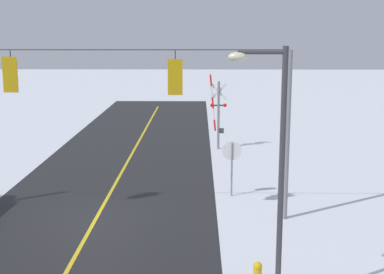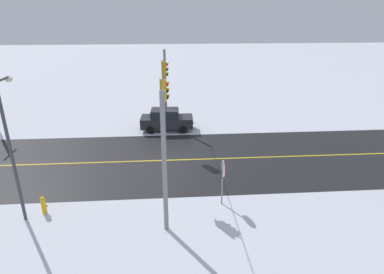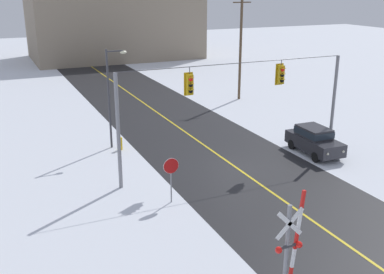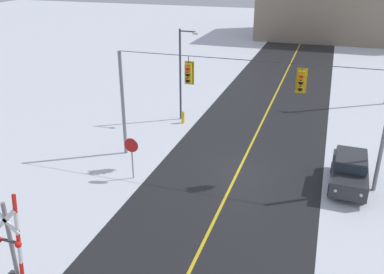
{
  "view_description": "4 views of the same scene",
  "coord_description": "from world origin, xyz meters",
  "px_view_note": "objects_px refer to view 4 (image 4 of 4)",
  "views": [
    {
      "loc": [
        -3.82,
        18.79,
        6.81
      ],
      "look_at": [
        -3.54,
        -1.84,
        2.72
      ],
      "focal_mm": 49.58,
      "sensor_mm": 36.0,
      "label": 1
    },
    {
      "loc": [
        -18.81,
        -0.25,
        8.92
      ],
      "look_at": [
        -2.56,
        -1.45,
        2.57
      ],
      "focal_mm": 30.16,
      "sensor_mm": 36.0,
      "label": 2
    },
    {
      "loc": [
        -12.78,
        -22.09,
        10.31
      ],
      "look_at": [
        -3.15,
        -0.7,
        2.53
      ],
      "focal_mm": 42.99,
      "sensor_mm": 36.0,
      "label": 3
    },
    {
      "loc": [
        4.01,
        -20.46,
        10.93
      ],
      "look_at": [
        -1.68,
        -3.3,
        3.11
      ],
      "focal_mm": 39.0,
      "sensor_mm": 36.0,
      "label": 4
    }
  ],
  "objects_px": {
    "stop_sign": "(131,149)",
    "parked_car_charcoal": "(350,170)",
    "railroad_crossing": "(13,250)",
    "streetlamp_near": "(183,67)",
    "fire_hydrant": "(183,117)"
  },
  "relations": [
    {
      "from": "stop_sign",
      "to": "parked_car_charcoal",
      "type": "relative_size",
      "value": 0.55
    },
    {
      "from": "stop_sign",
      "to": "railroad_crossing",
      "type": "xyz_separation_m",
      "value": [
        0.28,
        -9.18,
        0.54
      ]
    },
    {
      "from": "railroad_crossing",
      "to": "parked_car_charcoal",
      "type": "distance_m",
      "value": 16.04
    },
    {
      "from": "stop_sign",
      "to": "fire_hydrant",
      "type": "relative_size",
      "value": 2.67
    },
    {
      "from": "parked_car_charcoal",
      "to": "streetlamp_near",
      "type": "bearing_deg",
      "value": 150.15
    },
    {
      "from": "parked_car_charcoal",
      "to": "streetlamp_near",
      "type": "relative_size",
      "value": 0.65
    },
    {
      "from": "parked_car_charcoal",
      "to": "streetlamp_near",
      "type": "distance_m",
      "value": 13.37
    },
    {
      "from": "fire_hydrant",
      "to": "streetlamp_near",
      "type": "bearing_deg",
      "value": 106.45
    },
    {
      "from": "stop_sign",
      "to": "streetlamp_near",
      "type": "bearing_deg",
      "value": 92.43
    },
    {
      "from": "stop_sign",
      "to": "fire_hydrant",
      "type": "height_order",
      "value": "stop_sign"
    },
    {
      "from": "stop_sign",
      "to": "parked_car_charcoal",
      "type": "xyz_separation_m",
      "value": [
        10.91,
        2.76,
        -0.76
      ]
    },
    {
      "from": "parked_car_charcoal",
      "to": "streetlamp_near",
      "type": "xyz_separation_m",
      "value": [
        -11.3,
        6.49,
        2.96
      ]
    },
    {
      "from": "stop_sign",
      "to": "railroad_crossing",
      "type": "height_order",
      "value": "railroad_crossing"
    },
    {
      "from": "parked_car_charcoal",
      "to": "stop_sign",
      "type": "bearing_deg",
      "value": -165.83
    },
    {
      "from": "fire_hydrant",
      "to": "parked_car_charcoal",
      "type": "bearing_deg",
      "value": -27.46
    }
  ]
}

